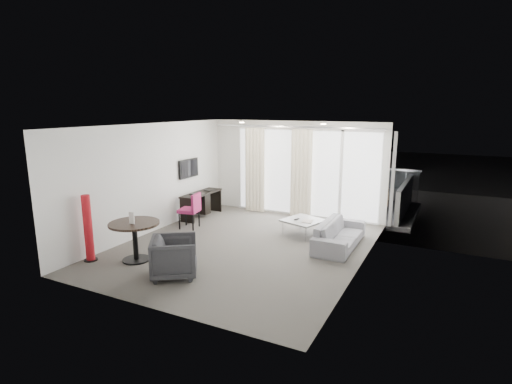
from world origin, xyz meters
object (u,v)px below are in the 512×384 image
at_px(desk_chair, 189,211).
at_px(round_table, 135,242).
at_px(tub_armchair, 174,257).
at_px(rattan_chair_a, 331,191).
at_px(sofa, 340,234).
at_px(rattan_chair_b, 377,196).
at_px(coffee_table, 303,227).
at_px(desk, 202,205).
at_px(red_lamp, 88,228).

bearing_deg(desk_chair, round_table, -91.79).
distance_m(tub_armchair, rattan_chair_a, 6.53).
relative_size(desk_chair, sofa, 0.47).
bearing_deg(desk_chair, rattan_chair_b, 34.25).
height_order(round_table, rattan_chair_a, rattan_chair_a).
distance_m(coffee_table, rattan_chair_a, 3.24).
relative_size(desk_chair, round_table, 0.91).
relative_size(desk_chair, rattan_chair_a, 1.06).
relative_size(round_table, tub_armchair, 1.22).
relative_size(desk, rattan_chair_b, 1.63).
bearing_deg(red_lamp, desk, 87.77).
bearing_deg(round_table, desk_chair, 98.58).
xyz_separation_m(round_table, tub_armchair, (1.15, -0.25, -0.03)).
xyz_separation_m(tub_armchair, sofa, (2.22, 2.86, -0.09)).
distance_m(round_table, rattan_chair_a, 6.56).
bearing_deg(rattan_chair_a, desk_chair, -116.13).
relative_size(desk, desk_chair, 1.61).
xyz_separation_m(round_table, sofa, (3.37, 2.61, -0.11)).
relative_size(desk_chair, rattan_chair_b, 1.01).
xyz_separation_m(desk_chair, rattan_chair_a, (2.47, 3.97, -0.03)).
relative_size(coffee_table, sofa, 0.44).
bearing_deg(coffee_table, tub_armchair, -111.00).
distance_m(desk_chair, rattan_chair_a, 4.67).
bearing_deg(sofa, desk_chair, 95.73).
bearing_deg(desk, sofa, -9.18).
distance_m(desk, red_lamp, 3.68).
bearing_deg(rattan_chair_b, desk_chair, -143.55).
relative_size(tub_armchair, sofa, 0.42).
height_order(coffee_table, rattan_chair_a, rattan_chair_a).
distance_m(desk, round_table, 3.33).
height_order(desk, round_table, round_table).
height_order(red_lamp, tub_armchair, red_lamp).
xyz_separation_m(round_table, coffee_table, (2.39, 2.99, -0.20)).
distance_m(sofa, rattan_chair_b, 3.46).
height_order(desk_chair, red_lamp, red_lamp).
bearing_deg(round_table, sofa, 37.77).
height_order(tub_armchair, sofa, tub_armchair).
xyz_separation_m(desk, round_table, (0.66, -3.26, 0.05)).
distance_m(round_table, tub_armchair, 1.18).
relative_size(red_lamp, sofa, 0.70).
bearing_deg(round_table, tub_armchair, -12.35).
distance_m(desk, rattan_chair_b, 5.05).
relative_size(sofa, rattan_chair_b, 2.13).
bearing_deg(red_lamp, sofa, 35.84).
relative_size(red_lamp, coffee_table, 1.60).
bearing_deg(coffee_table, desk, 174.96).
distance_m(tub_armchair, sofa, 3.62).
bearing_deg(tub_armchair, desk_chair, -3.82).
height_order(rattan_chair_a, rattan_chair_b, rattan_chair_b).
bearing_deg(sofa, rattan_chair_b, -2.83).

